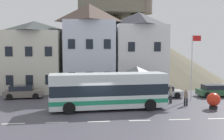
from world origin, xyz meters
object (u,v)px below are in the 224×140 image
object	(u,v)px
harbour_buoy	(214,100)
townhouse_00	(35,56)
parked_car_00	(163,92)
townhouse_02	(139,51)
parked_car_01	(23,92)
townhouse_01	(89,48)
pedestrian_00	(186,97)
public_bench	(129,93)
flagpole	(193,62)
hilltop_castle	(109,41)
transit_bus	(108,91)
parked_car_02	(215,91)
bus_shelter	(137,72)
pedestrian_01	(171,94)

from	to	relation	value
harbour_buoy	townhouse_00	bearing A→B (deg)	145.38
parked_car_00	townhouse_02	bearing A→B (deg)	111.56
parked_car_00	parked_car_01	size ratio (longest dim) A/B	0.99
parked_car_01	harbour_buoy	bearing A→B (deg)	-26.69
townhouse_01	townhouse_00	bearing A→B (deg)	173.97
pedestrian_00	public_bench	distance (m)	6.67
townhouse_01	harbour_buoy	size ratio (longest dim) A/B	7.63
pedestrian_00	townhouse_00	bearing A→B (deg)	145.77
townhouse_00	public_bench	size ratio (longest dim) A/B	5.48
public_bench	flagpole	world-z (taller)	flagpole
townhouse_01	flagpole	size ratio (longest dim) A/B	1.62
public_bench	townhouse_01	bearing A→B (deg)	129.74
parked_car_00	parked_car_01	world-z (taller)	parked_car_01
hilltop_castle	parked_car_01	distance (m)	25.10
townhouse_02	parked_car_00	xyz separation A→B (m)	(1.61, -5.94, -4.38)
pedestrian_00	townhouse_02	bearing A→B (deg)	102.63
townhouse_00	townhouse_01	distance (m)	6.90
flagpole	parked_car_00	bearing A→B (deg)	142.92
townhouse_02	parked_car_01	distance (m)	15.08
townhouse_00	parked_car_01	distance (m)	6.34
transit_bus	parked_car_02	bearing A→B (deg)	18.25
townhouse_01	bus_shelter	distance (m)	8.78
townhouse_00	pedestrian_01	bearing A→B (deg)	-32.65
pedestrian_01	townhouse_00	bearing A→B (deg)	147.35
hilltop_castle	parked_car_02	world-z (taller)	hilltop_castle
transit_bus	public_bench	world-z (taller)	transit_bus
transit_bus	parked_car_02	world-z (taller)	transit_bus
bus_shelter	harbour_buoy	world-z (taller)	bus_shelter
pedestrian_00	pedestrian_01	xyz separation A→B (m)	(-1.03, 1.28, 0.02)
townhouse_00	parked_car_02	size ratio (longest dim) A/B	2.24
townhouse_01	townhouse_02	distance (m)	6.43
pedestrian_00	parked_car_02	bearing A→B (deg)	41.92
flagpole	harbour_buoy	world-z (taller)	flagpole
parked_car_01	public_bench	xyz separation A→B (m)	(11.28, -0.57, -0.20)
parked_car_00	parked_car_02	distance (m)	5.76
parked_car_00	pedestrian_01	distance (m)	3.40
bus_shelter	parked_car_01	world-z (taller)	bus_shelter
parked_car_00	public_bench	bearing A→B (deg)	-176.21
pedestrian_01	transit_bus	bearing A→B (deg)	-161.28
townhouse_02	transit_bus	size ratio (longest dim) A/B	0.98
hilltop_castle	flagpole	world-z (taller)	hilltop_castle
parked_car_01	harbour_buoy	xyz separation A→B (m)	(17.79, -6.89, 0.12)
townhouse_02	flagpole	distance (m)	8.87
hilltop_castle	parked_car_02	size ratio (longest dim) A/B	10.54
parked_car_01	harbour_buoy	distance (m)	19.07
townhouse_00	townhouse_02	xyz separation A→B (m)	(13.15, 0.04, 0.64)
hilltop_castle	parked_car_01	xyz separation A→B (m)	(-11.00, -21.74, -6.03)
townhouse_02	bus_shelter	world-z (taller)	townhouse_02
parked_car_00	pedestrian_00	bearing A→B (deg)	-74.27
harbour_buoy	pedestrian_01	bearing A→B (deg)	136.97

